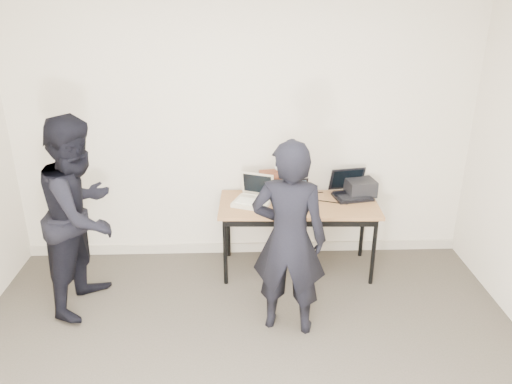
{
  "coord_description": "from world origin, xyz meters",
  "views": [
    {
      "loc": [
        -0.04,
        -2.44,
        2.63
      ],
      "look_at": [
        0.1,
        1.6,
        0.95
      ],
      "focal_mm": 35.0,
      "sensor_mm": 36.0,
      "label": 1
    }
  ],
  "objects_px": {
    "desk": "(298,209)",
    "equipment_box": "(361,187)",
    "laptop_right": "(350,190)",
    "leather_satchel": "(278,182)",
    "laptop_center": "(296,198)",
    "person_typist": "(289,239)",
    "laptop_beige": "(253,198)",
    "person_observer": "(82,214)"
  },
  "relations": [
    {
      "from": "equipment_box",
      "to": "person_observer",
      "type": "distance_m",
      "value": 2.6
    },
    {
      "from": "laptop_beige",
      "to": "person_observer",
      "type": "height_order",
      "value": "person_observer"
    },
    {
      "from": "equipment_box",
      "to": "person_typist",
      "type": "bearing_deg",
      "value": -127.02
    },
    {
      "from": "laptop_beige",
      "to": "equipment_box",
      "type": "xyz_separation_m",
      "value": [
        1.06,
        0.16,
        0.02
      ]
    },
    {
      "from": "person_typist",
      "to": "laptop_beige",
      "type": "bearing_deg",
      "value": -61.63
    },
    {
      "from": "desk",
      "to": "equipment_box",
      "type": "relative_size",
      "value": 5.67
    },
    {
      "from": "laptop_center",
      "to": "laptop_beige",
      "type": "bearing_deg",
      "value": 166.98
    },
    {
      "from": "laptop_beige",
      "to": "person_observer",
      "type": "distance_m",
      "value": 1.54
    },
    {
      "from": "desk",
      "to": "laptop_right",
      "type": "relative_size",
      "value": 3.75
    },
    {
      "from": "laptop_beige",
      "to": "equipment_box",
      "type": "bearing_deg",
      "value": 30.51
    },
    {
      "from": "person_typist",
      "to": "laptop_right",
      "type": "bearing_deg",
      "value": -110.63
    },
    {
      "from": "equipment_box",
      "to": "person_observer",
      "type": "relative_size",
      "value": 0.16
    },
    {
      "from": "laptop_beige",
      "to": "desk",
      "type": "bearing_deg",
      "value": 17.59
    },
    {
      "from": "desk",
      "to": "person_observer",
      "type": "distance_m",
      "value": 1.95
    },
    {
      "from": "person_typist",
      "to": "person_observer",
      "type": "distance_m",
      "value": 1.76
    },
    {
      "from": "desk",
      "to": "laptop_beige",
      "type": "height_order",
      "value": "laptop_beige"
    },
    {
      "from": "desk",
      "to": "equipment_box",
      "type": "distance_m",
      "value": 0.67
    },
    {
      "from": "equipment_box",
      "to": "person_observer",
      "type": "bearing_deg",
      "value": -165.5
    },
    {
      "from": "leather_satchel",
      "to": "person_typist",
      "type": "distance_m",
      "value": 1.11
    },
    {
      "from": "equipment_box",
      "to": "laptop_beige",
      "type": "bearing_deg",
      "value": -171.43
    },
    {
      "from": "laptop_beige",
      "to": "laptop_right",
      "type": "bearing_deg",
      "value": 30.28
    },
    {
      "from": "laptop_center",
      "to": "leather_satchel",
      "type": "xyz_separation_m",
      "value": [
        -0.15,
        0.21,
        0.08
      ]
    },
    {
      "from": "desk",
      "to": "laptop_beige",
      "type": "relative_size",
      "value": 3.6
    },
    {
      "from": "laptop_beige",
      "to": "laptop_center",
      "type": "relative_size",
      "value": 1.3
    },
    {
      "from": "laptop_center",
      "to": "leather_satchel",
      "type": "bearing_deg",
      "value": 114.79
    },
    {
      "from": "laptop_right",
      "to": "leather_satchel",
      "type": "relative_size",
      "value": 1.07
    },
    {
      "from": "desk",
      "to": "leather_satchel",
      "type": "distance_m",
      "value": 0.34
    },
    {
      "from": "equipment_box",
      "to": "person_typist",
      "type": "height_order",
      "value": "person_typist"
    },
    {
      "from": "laptop_right",
      "to": "person_observer",
      "type": "bearing_deg",
      "value": -175.75
    },
    {
      "from": "person_typist",
      "to": "person_observer",
      "type": "bearing_deg",
      "value": -0.71
    },
    {
      "from": "person_observer",
      "to": "equipment_box",
      "type": "bearing_deg",
      "value": -62.79
    },
    {
      "from": "leather_satchel",
      "to": "person_typist",
      "type": "height_order",
      "value": "person_typist"
    },
    {
      "from": "laptop_center",
      "to": "person_typist",
      "type": "bearing_deg",
      "value": -110.27
    },
    {
      "from": "leather_satchel",
      "to": "equipment_box",
      "type": "relative_size",
      "value": 1.41
    },
    {
      "from": "leather_satchel",
      "to": "person_observer",
      "type": "bearing_deg",
      "value": -164.64
    },
    {
      "from": "laptop_right",
      "to": "equipment_box",
      "type": "height_order",
      "value": "laptop_right"
    },
    {
      "from": "equipment_box",
      "to": "person_typist",
      "type": "distance_m",
      "value": 1.34
    },
    {
      "from": "laptop_center",
      "to": "laptop_right",
      "type": "distance_m",
      "value": 0.58
    },
    {
      "from": "laptop_beige",
      "to": "laptop_right",
      "type": "height_order",
      "value": "laptop_beige"
    },
    {
      "from": "laptop_beige",
      "to": "equipment_box",
      "type": "distance_m",
      "value": 1.07
    },
    {
      "from": "leather_satchel",
      "to": "equipment_box",
      "type": "distance_m",
      "value": 0.81
    },
    {
      "from": "laptop_right",
      "to": "laptop_center",
      "type": "bearing_deg",
      "value": -174.75
    }
  ]
}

